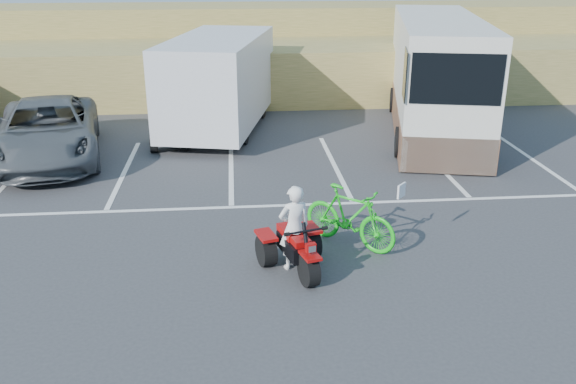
{
  "coord_description": "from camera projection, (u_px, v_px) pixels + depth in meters",
  "views": [
    {
      "loc": [
        0.13,
        -9.93,
        5.18
      ],
      "look_at": [
        1.09,
        0.67,
        1.0
      ],
      "focal_mm": 38.0,
      "sensor_mm": 36.0,
      "label": 1
    }
  ],
  "objects": [
    {
      "name": "grey_pickup",
      "position": [
        47.0,
        131.0,
        16.22
      ],
      "size": [
        3.62,
        5.96,
        1.55
      ],
      "primitive_type": "imported",
      "rotation": [
        0.0,
        0.0,
        0.2
      ],
      "color": "#4E5256",
      "rests_on": "ground"
    },
    {
      "name": "cargo_trailer",
      "position": [
        219.0,
        80.0,
        18.71
      ],
      "size": [
        3.7,
        6.49,
        2.85
      ],
      "rotation": [
        0.0,
        0.0,
        -0.22
      ],
      "color": "silver",
      "rests_on": "ground"
    },
    {
      "name": "ground",
      "position": [
        232.0,
        258.0,
        11.09
      ],
      "size": [
        100.0,
        100.0,
        0.0
      ],
      "primitive_type": "plane",
      "color": "#373739",
      "rests_on": "ground"
    },
    {
      "name": "rv_motorhome",
      "position": [
        435.0,
        82.0,
        18.96
      ],
      "size": [
        4.34,
        9.6,
        3.35
      ],
      "rotation": [
        0.0,
        0.0,
        -0.22
      ],
      "color": "silver",
      "rests_on": "ground"
    },
    {
      "name": "grass_embankment",
      "position": [
        229.0,
        52.0,
        24.92
      ],
      "size": [
        40.0,
        8.5,
        3.1
      ],
      "color": "olive",
      "rests_on": "ground"
    },
    {
      "name": "green_dirt_bike",
      "position": [
        350.0,
        217.0,
        11.39
      ],
      "size": [
        1.81,
        1.71,
        1.17
      ],
      "primitive_type": "imported",
      "rotation": [
        0.0,
        0.0,
        0.83
      ],
      "color": "#14BF19",
      "rests_on": "ground"
    },
    {
      "name": "quad_atv_blue",
      "position": [
        169.0,
        147.0,
        17.47
      ],
      "size": [
        1.09,
        1.4,
        0.86
      ],
      "primitive_type": null,
      "rotation": [
        0.0,
        0.0,
        0.08
      ],
      "color": "navy",
      "rests_on": "ground"
    },
    {
      "name": "parking_stripes",
      "position": [
        267.0,
        180.0,
        14.93
      ],
      "size": [
        28.0,
        5.16,
        0.01
      ],
      "color": "white",
      "rests_on": "ground"
    },
    {
      "name": "red_trike_atv",
      "position": [
        297.0,
        271.0,
        10.65
      ],
      "size": [
        1.49,
        1.75,
        0.97
      ],
      "primitive_type": null,
      "rotation": [
        0.0,
        0.0,
        0.28
      ],
      "color": "#9D0909",
      "rests_on": "ground"
    },
    {
      "name": "quad_atv_green",
      "position": [
        213.0,
        142.0,
        17.95
      ],
      "size": [
        1.32,
        1.56,
        0.89
      ],
      "primitive_type": null,
      "rotation": [
        0.0,
        0.0,
        -0.25
      ],
      "color": "#124F1F",
      "rests_on": "ground"
    },
    {
      "name": "rider",
      "position": [
        294.0,
        228.0,
        10.49
      ],
      "size": [
        0.64,
        0.51,
        1.54
      ],
      "primitive_type": "imported",
      "rotation": [
        0.0,
        0.0,
        3.42
      ],
      "color": "white",
      "rests_on": "ground"
    }
  ]
}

